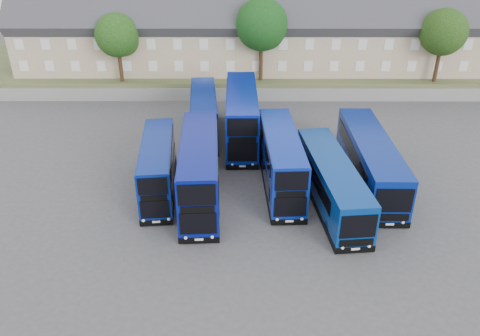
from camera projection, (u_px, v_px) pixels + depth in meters
name	position (u px, v px, depth m)	size (l,w,h in m)	color
ground	(245.00, 218.00, 32.86)	(120.00, 120.00, 0.00)	#444448
retaining_wall	(243.00, 94.00, 53.69)	(70.00, 0.40, 1.50)	slate
earth_bank	(243.00, 68.00, 62.40)	(80.00, 20.00, 2.00)	#42502D
terrace_row	(268.00, 32.00, 56.23)	(60.00, 10.40, 11.20)	tan
dd_front_left	(158.00, 168.00, 35.32)	(3.29, 10.10, 3.94)	navy
dd_front_mid	(200.00, 171.00, 34.18)	(3.31, 11.75, 4.62)	navy
dd_front_right	(281.00, 162.00, 35.78)	(3.02, 11.10, 4.37)	#08229D
dd_rear_left	(204.00, 115.00, 44.60)	(3.25, 10.56, 4.13)	navy
dd_rear_right	(242.00, 117.00, 43.25)	(2.92, 12.19, 4.83)	#081EA0
coach_east_a	(331.00, 183.00, 33.87)	(3.75, 12.44, 3.35)	navy
coach_east_b	(370.00, 161.00, 36.66)	(2.94, 13.37, 3.65)	navy
tree_west	(119.00, 37.00, 51.72)	(4.80, 4.80, 7.65)	#382314
tree_mid	(263.00, 27.00, 51.65)	(5.76, 5.76, 9.18)	#382314
tree_east	(444.00, 34.00, 51.49)	(5.12, 5.12, 8.16)	#382314
tree_far	(472.00, 19.00, 57.50)	(5.44, 5.44, 8.67)	#382314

